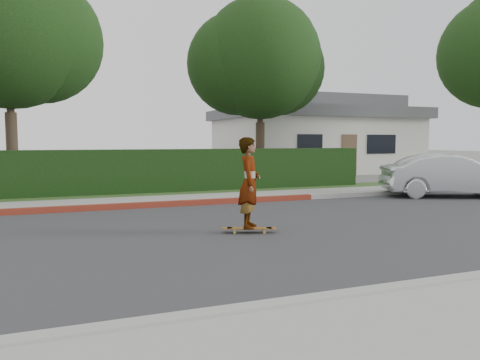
# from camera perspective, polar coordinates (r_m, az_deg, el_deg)

# --- Properties ---
(ground) EXTENTS (120.00, 120.00, 0.00)m
(ground) POSITION_cam_1_polar(r_m,az_deg,el_deg) (10.49, 14.89, -5.19)
(ground) COLOR slate
(ground) RESTS_ON ground
(road) EXTENTS (60.00, 8.00, 0.01)m
(road) POSITION_cam_1_polar(r_m,az_deg,el_deg) (10.49, 14.90, -5.16)
(road) COLOR #2D2D30
(road) RESTS_ON ground
(curb_far) EXTENTS (60.00, 0.20, 0.15)m
(curb_far) POSITION_cam_1_polar(r_m,az_deg,el_deg) (13.96, 4.92, -2.26)
(curb_far) COLOR #9E9E99
(curb_far) RESTS_ON ground
(curb_red_section) EXTENTS (12.00, 0.21, 0.15)m
(curb_red_section) POSITION_cam_1_polar(r_m,az_deg,el_deg) (12.59, -15.99, -3.19)
(curb_red_section) COLOR maroon
(curb_red_section) RESTS_ON ground
(sidewalk_far) EXTENTS (60.00, 1.60, 0.12)m
(sidewalk_far) POSITION_cam_1_polar(r_m,az_deg,el_deg) (14.76, 3.37, -1.92)
(sidewalk_far) COLOR gray
(sidewalk_far) RESTS_ON ground
(planting_strip) EXTENTS (60.00, 1.60, 0.10)m
(planting_strip) POSITION_cam_1_polar(r_m,az_deg,el_deg) (16.22, 1.01, -1.33)
(planting_strip) COLOR #2D4C1E
(planting_strip) RESTS_ON ground
(hedge) EXTENTS (15.00, 1.00, 1.50)m
(hedge) POSITION_cam_1_polar(r_m,az_deg,el_deg) (15.87, -9.89, 0.99)
(hedge) COLOR black
(hedge) RESTS_ON ground
(tree_left) EXTENTS (5.99, 5.21, 8.00)m
(tree_left) POSITION_cam_1_polar(r_m,az_deg,el_deg) (17.41, -26.49, 15.84)
(tree_left) COLOR #33261C
(tree_left) RESTS_ON ground
(tree_center) EXTENTS (5.66, 4.84, 7.44)m
(tree_center) POSITION_cam_1_polar(r_m,az_deg,el_deg) (19.34, 2.23, 14.09)
(tree_center) COLOR #33261C
(tree_center) RESTS_ON ground
(house) EXTENTS (10.60, 8.60, 4.30)m
(house) POSITION_cam_1_polar(r_m,az_deg,el_deg) (28.12, 8.89, 5.41)
(house) COLOR beige
(house) RESTS_ON ground
(skateboard) EXTENTS (1.07, 0.58, 0.10)m
(skateboard) POSITION_cam_1_polar(r_m,az_deg,el_deg) (9.11, 1.15, -5.94)
(skateboard) COLOR gold
(skateboard) RESTS_ON ground
(skateboarder) EXTENTS (0.67, 0.76, 1.75)m
(skateboarder) POSITION_cam_1_polar(r_m,az_deg,el_deg) (8.99, 1.16, -0.35)
(skateboarder) COLOR white
(skateboarder) RESTS_ON skateboard
(car_silver) EXTENTS (4.36, 3.03, 1.36)m
(car_silver) POSITION_cam_1_polar(r_m,az_deg,el_deg) (16.28, 24.20, 0.49)
(car_silver) COLOR #B9BDC1
(car_silver) RESTS_ON ground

